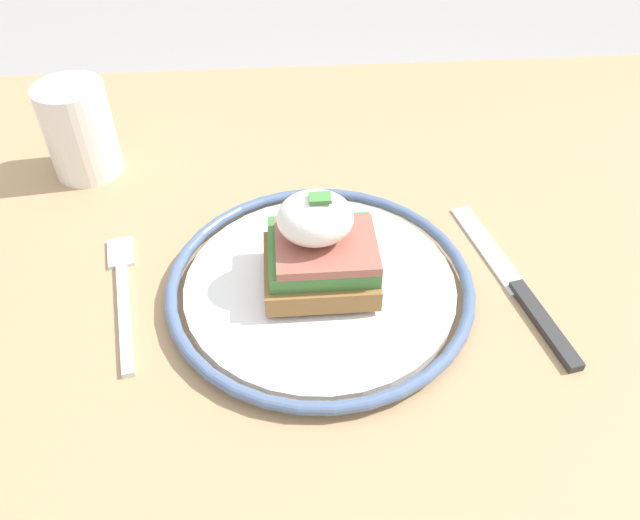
{
  "coord_description": "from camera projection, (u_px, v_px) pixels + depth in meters",
  "views": [
    {
      "loc": [
        -0.06,
        -0.32,
        1.11
      ],
      "look_at": [
        -0.03,
        0.03,
        0.78
      ],
      "focal_mm": 35.0,
      "sensor_mm": 36.0,
      "label": 1
    }
  ],
  "objects": [
    {
      "name": "fork",
      "position": [
        123.0,
        292.0,
        0.51
      ],
      "size": [
        0.04,
        0.15,
        0.0
      ],
      "color": "silver",
      "rests_on": "dining_table"
    },
    {
      "name": "sandwich",
      "position": [
        320.0,
        247.0,
        0.48
      ],
      "size": [
        0.09,
        0.08,
        0.08
      ],
      "color": "olive",
      "rests_on": "plate"
    },
    {
      "name": "cup",
      "position": [
        79.0,
        129.0,
        0.6
      ],
      "size": [
        0.07,
        0.07,
        0.09
      ],
      "color": "white",
      "rests_on": "dining_table"
    },
    {
      "name": "dining_table",
      "position": [
        356.0,
        396.0,
        0.56
      ],
      "size": [
        1.07,
        0.88,
        0.75
      ],
      "color": "tan",
      "rests_on": "ground_plane"
    },
    {
      "name": "plate",
      "position": [
        320.0,
        284.0,
        0.5
      ],
      "size": [
        0.25,
        0.25,
        0.02
      ],
      "color": "white",
      "rests_on": "dining_table"
    },
    {
      "name": "knife",
      "position": [
        520.0,
        291.0,
        0.51
      ],
      "size": [
        0.05,
        0.2,
        0.01
      ],
      "color": "#2D2D2D",
      "rests_on": "dining_table"
    }
  ]
}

